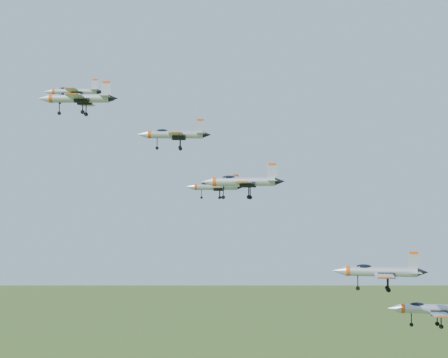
# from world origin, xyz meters

# --- Properties ---
(jet_lead) EXTENTS (11.93, 10.01, 3.20)m
(jet_lead) POSITION_xyz_m (-23.07, 15.44, 144.11)
(jet_lead) COLOR #A5AAB1
(jet_left_high) EXTENTS (12.76, 10.76, 3.43)m
(jet_left_high) POSITION_xyz_m (0.39, 4.47, 133.75)
(jet_left_high) COLOR #A5AAB1
(jet_right_high) EXTENTS (10.65, 8.93, 2.85)m
(jet_right_high) POSITION_xyz_m (-5.38, -22.67, 135.40)
(jet_right_high) COLOR #A5AAB1
(jet_left_low) EXTENTS (10.41, 8.79, 2.80)m
(jet_left_low) POSITION_xyz_m (6.43, 10.32, 124.88)
(jet_left_low) COLOR #A5AAB1
(jet_right_low) EXTENTS (12.25, 10.10, 3.28)m
(jet_right_low) POSITION_xyz_m (14.64, -10.57, 124.82)
(jet_right_low) COLOR #A5AAB1
(jet_trail) EXTENTS (13.60, 11.17, 3.65)m
(jet_trail) POSITION_xyz_m (33.97, -5.76, 111.84)
(jet_trail) COLOR #A5AAB1
(jet_extra) EXTENTS (13.68, 11.34, 3.65)m
(jet_extra) POSITION_xyz_m (42.39, 3.59, 105.25)
(jet_extra) COLOR #A5AAB1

